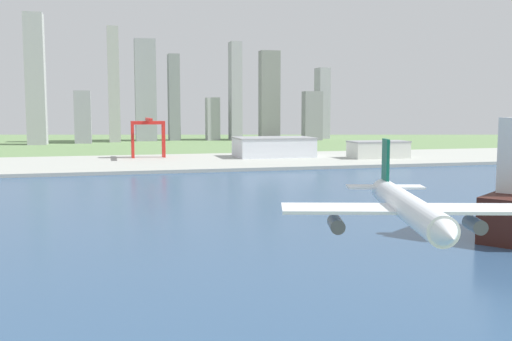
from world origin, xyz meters
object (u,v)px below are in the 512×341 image
at_px(port_crane_red, 148,128).
at_px(warehouse_annex, 378,149).
at_px(airplane_landing, 407,208).
at_px(warehouse_main, 273,147).

bearing_deg(port_crane_red, warehouse_annex, -14.72).
bearing_deg(warehouse_annex, port_crane_red, 165.28).
height_order(airplane_landing, warehouse_annex, airplane_landing).
xyz_separation_m(airplane_landing, port_crane_red, (-6.97, 426.00, -1.74)).
xyz_separation_m(airplane_landing, warehouse_annex, (181.25, 376.55, -19.61)).
relative_size(warehouse_main, warehouse_annex, 1.36).
height_order(warehouse_main, warehouse_annex, warehouse_main).
distance_m(port_crane_red, warehouse_main, 108.27).
distance_m(airplane_landing, port_crane_red, 426.06).
distance_m(airplane_landing, warehouse_annex, 418.36).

